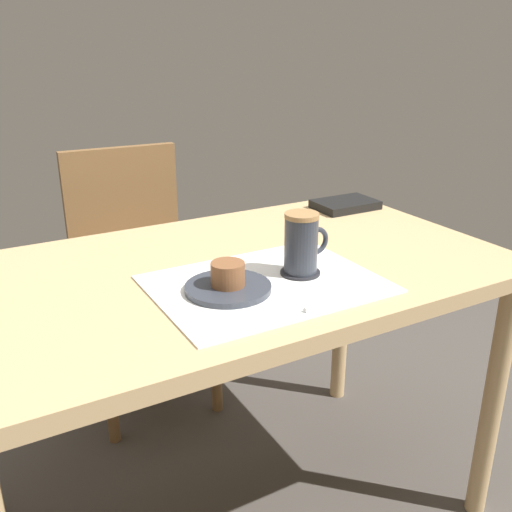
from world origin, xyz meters
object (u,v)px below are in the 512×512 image
(dining_table, at_px, (233,297))
(wooden_chair, at_px, (136,265))
(pastry_plate, at_px, (228,288))
(small_book, at_px, (345,205))
(pastry, at_px, (228,274))
(coffee_mug, at_px, (302,243))

(dining_table, xyz_separation_m, wooden_chair, (-0.01, 0.69, -0.16))
(wooden_chair, bearing_deg, pastry_plate, 87.75)
(dining_table, distance_m, small_book, 0.56)
(dining_table, distance_m, pastry, 0.19)
(dining_table, xyz_separation_m, small_book, (0.50, 0.24, 0.09))
(pastry_plate, height_order, pastry, pastry)
(pastry_plate, height_order, small_book, small_book)
(dining_table, distance_m, coffee_mug, 0.22)
(pastry, bearing_deg, small_book, 32.34)
(pastry, height_order, small_book, pastry)
(pastry_plate, distance_m, small_book, 0.68)
(wooden_chair, height_order, small_book, wooden_chair)
(small_book, bearing_deg, wooden_chair, 138.69)
(dining_table, relative_size, wooden_chair, 1.45)
(pastry, bearing_deg, coffee_mug, 0.85)
(dining_table, height_order, small_book, small_book)
(wooden_chair, xyz_separation_m, pastry, (-0.07, -0.82, 0.28))
(pastry, relative_size, small_book, 0.38)
(dining_table, xyz_separation_m, pastry, (-0.08, -0.13, 0.12))
(pastry_plate, relative_size, coffee_mug, 1.34)
(pastry_plate, distance_m, pastry, 0.03)
(wooden_chair, bearing_deg, small_book, 140.31)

